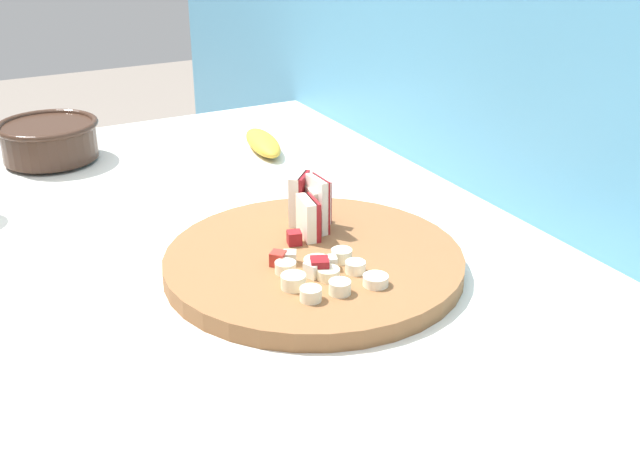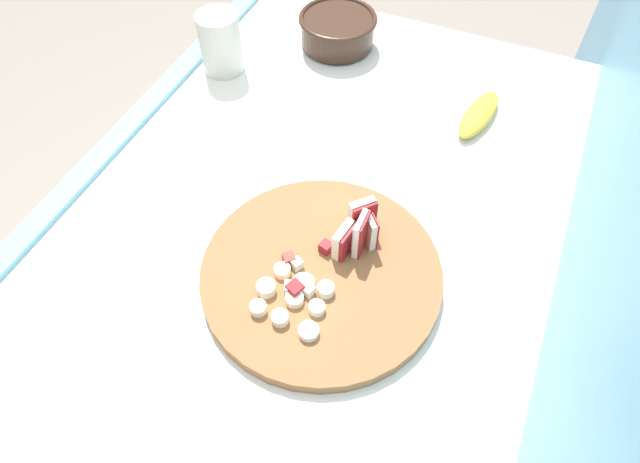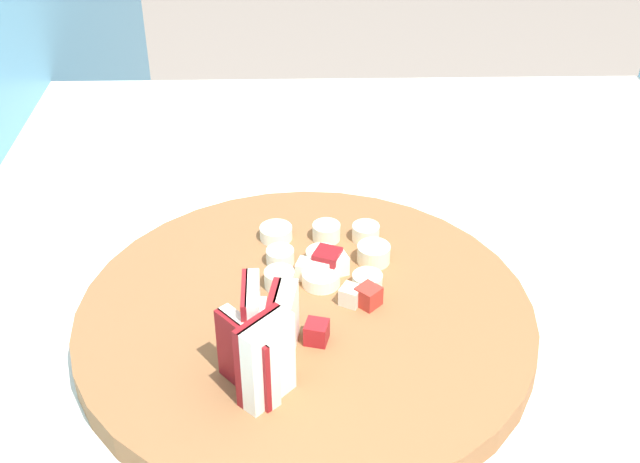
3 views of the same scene
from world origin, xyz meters
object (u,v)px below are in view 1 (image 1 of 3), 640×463
object	(u,v)px
ceramic_bowl	(49,139)
banana_peel	(263,143)
apple_dice_pile	(307,260)
cutting_board	(314,262)
apple_wedge_fan	(309,206)
banana_slice_rows	(326,274)

from	to	relation	value
ceramic_bowl	banana_peel	world-z (taller)	ceramic_bowl
apple_dice_pile	cutting_board	bearing A→B (deg)	140.47
apple_dice_pile	ceramic_bowl	bearing A→B (deg)	-162.62
apple_dice_pile	banana_peel	xyz separation A→B (m)	(-0.44, 0.14, -0.02)
apple_wedge_fan	banana_peel	size ratio (longest dim) A/B	0.60
apple_wedge_fan	banana_peel	bearing A→B (deg)	164.99
apple_wedge_fan	banana_slice_rows	distance (m)	0.14
apple_wedge_fan	apple_dice_pile	bearing A→B (deg)	-28.38
apple_wedge_fan	ceramic_bowl	size ratio (longest dim) A/B	0.55
ceramic_bowl	banana_peel	size ratio (longest dim) A/B	1.09
banana_slice_rows	banana_peel	bearing A→B (deg)	163.72
apple_dice_pile	ceramic_bowl	size ratio (longest dim) A/B	0.67
apple_wedge_fan	ceramic_bowl	bearing A→B (deg)	-154.04
cutting_board	banana_slice_rows	world-z (taller)	banana_slice_rows
banana_peel	cutting_board	bearing A→B (deg)	-16.44
apple_dice_pile	ceramic_bowl	world-z (taller)	ceramic_bowl
cutting_board	ceramic_bowl	xyz separation A→B (m)	(-0.53, -0.19, 0.03)
apple_dice_pile	banana_peel	size ratio (longest dim) A/B	0.73
cutting_board	apple_dice_pile	bearing A→B (deg)	-39.53
cutting_board	ceramic_bowl	distance (m)	0.56
cutting_board	banana_peel	world-z (taller)	banana_peel
banana_peel	apple_wedge_fan	bearing A→B (deg)	-15.01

